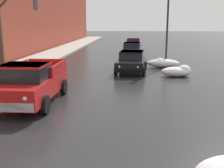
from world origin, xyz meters
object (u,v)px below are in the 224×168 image
object	(u,v)px
pickup_truck_red_approaching_near_lane	(30,83)
street_lamp_post	(168,17)
sedan_darkblue_parked_kerbside_mid	(132,50)
sedan_red_parked_far_down_block	(133,45)
sedan_black_parked_kerbside_close	(132,61)
fire_hydrant	(7,88)

from	to	relation	value
pickup_truck_red_approaching_near_lane	street_lamp_post	world-z (taller)	street_lamp_post
sedan_darkblue_parked_kerbside_mid	pickup_truck_red_approaching_near_lane	bearing A→B (deg)	-105.11
street_lamp_post	sedan_red_parked_far_down_block	bearing A→B (deg)	101.96
sedan_black_parked_kerbside_close	street_lamp_post	distance (m)	4.59
fire_hydrant	street_lamp_post	distance (m)	12.72
sedan_darkblue_parked_kerbside_mid	street_lamp_post	size ratio (longest dim) A/B	0.59
pickup_truck_red_approaching_near_lane	fire_hydrant	distance (m)	2.03
pickup_truck_red_approaching_near_lane	fire_hydrant	size ratio (longest dim) A/B	6.92
sedan_red_parked_far_down_block	fire_hydrant	size ratio (longest dim) A/B	5.71
sedan_darkblue_parked_kerbside_mid	fire_hydrant	distance (m)	15.70
fire_hydrant	street_lamp_post	world-z (taller)	street_lamp_post
street_lamp_post	pickup_truck_red_approaching_near_lane	bearing A→B (deg)	-124.13
sedan_red_parked_far_down_block	fire_hydrant	world-z (taller)	sedan_red_parked_far_down_block
sedan_red_parked_far_down_block	pickup_truck_red_approaching_near_lane	bearing A→B (deg)	-101.57
sedan_darkblue_parked_kerbside_mid	sedan_red_parked_far_down_block	xyz separation A→B (m)	(0.16, 5.79, -0.00)
pickup_truck_red_approaching_near_lane	sedan_red_parked_far_down_block	size ratio (longest dim) A/B	1.21
sedan_black_parked_kerbside_close	sedan_red_parked_far_down_block	size ratio (longest dim) A/B	1.03
sedan_black_parked_kerbside_close	sedan_darkblue_parked_kerbside_mid	size ratio (longest dim) A/B	1.06
sedan_darkblue_parked_kerbside_mid	street_lamp_post	xyz separation A→B (m)	(2.58, -5.64, 2.96)
fire_hydrant	sedan_black_parked_kerbside_close	bearing A→B (deg)	48.51
pickup_truck_red_approaching_near_lane	sedan_darkblue_parked_kerbside_mid	world-z (taller)	pickup_truck_red_approaching_near_lane
pickup_truck_red_approaching_near_lane	fire_hydrant	xyz separation A→B (m)	(-1.60, 1.14, -0.52)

